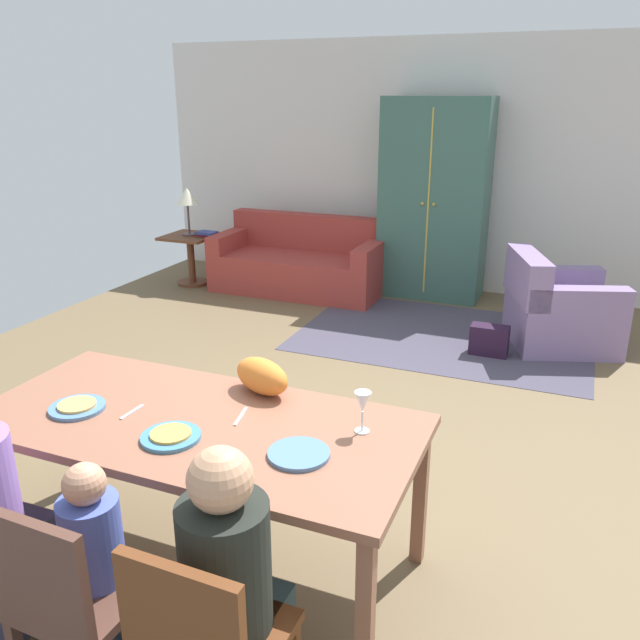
% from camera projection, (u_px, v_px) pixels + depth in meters
% --- Properties ---
extents(ground_plane, '(7.19, 6.50, 0.02)m').
position_uv_depth(ground_plane, '(360.00, 409.00, 4.59)').
color(ground_plane, brown).
extents(back_wall, '(7.19, 0.10, 2.70)m').
position_uv_depth(back_wall, '(461.00, 168.00, 7.02)').
color(back_wall, silver).
rests_on(back_wall, ground_plane).
extents(dining_table, '(1.99, 0.92, 0.76)m').
position_uv_depth(dining_table, '(196.00, 433.00, 2.86)').
color(dining_table, brown).
rests_on(dining_table, ground_plane).
extents(plate_near_man, '(0.25, 0.25, 0.02)m').
position_uv_depth(plate_near_man, '(77.00, 408.00, 2.93)').
color(plate_near_man, teal).
rests_on(plate_near_man, dining_table).
extents(pizza_near_man, '(0.17, 0.17, 0.01)m').
position_uv_depth(pizza_near_man, '(77.00, 405.00, 2.92)').
color(pizza_near_man, tan).
rests_on(pizza_near_man, plate_near_man).
extents(plate_near_child, '(0.25, 0.25, 0.02)m').
position_uv_depth(plate_near_child, '(171.00, 437.00, 2.68)').
color(plate_near_child, teal).
rests_on(plate_near_child, dining_table).
extents(pizza_near_child, '(0.17, 0.17, 0.01)m').
position_uv_depth(pizza_near_child, '(171.00, 434.00, 2.67)').
color(pizza_near_child, gold).
rests_on(pizza_near_child, plate_near_child).
extents(plate_near_woman, '(0.25, 0.25, 0.02)m').
position_uv_depth(plate_near_woman, '(299.00, 454.00, 2.55)').
color(plate_near_woman, '#5077A5').
rests_on(plate_near_woman, dining_table).
extents(wine_glass, '(0.07, 0.07, 0.19)m').
position_uv_depth(wine_glass, '(363.00, 404.00, 2.69)').
color(wine_glass, silver).
rests_on(wine_glass, dining_table).
extents(fork, '(0.02, 0.15, 0.01)m').
position_uv_depth(fork, '(132.00, 412.00, 2.90)').
color(fork, silver).
rests_on(fork, dining_table).
extents(knife, '(0.05, 0.17, 0.01)m').
position_uv_depth(knife, '(242.00, 416.00, 2.86)').
color(knife, silver).
rests_on(knife, dining_table).
extents(dining_chair_child, '(0.43, 0.43, 0.87)m').
position_uv_depth(dining_chair_child, '(68.00, 595.00, 2.21)').
color(dining_chair_child, '#523228').
rests_on(dining_chair_child, ground_plane).
extents(person_child, '(0.22, 0.29, 0.92)m').
position_uv_depth(person_child, '(104.00, 576.00, 2.38)').
color(person_child, '#293B50').
rests_on(person_child, ground_plane).
extents(person_woman, '(0.30, 0.40, 1.11)m').
position_uv_depth(person_woman, '(233.00, 600.00, 2.16)').
color(person_woman, '#283E41').
rests_on(person_woman, ground_plane).
extents(cat, '(0.36, 0.27, 0.17)m').
position_uv_depth(cat, '(262.00, 376.00, 3.07)').
color(cat, orange).
rests_on(cat, dining_table).
extents(area_rug, '(2.60, 1.80, 0.01)m').
position_uv_depth(area_rug, '(444.00, 336.00, 5.95)').
color(area_rug, '#454050').
rests_on(area_rug, ground_plane).
extents(couch, '(1.89, 0.86, 0.82)m').
position_uv_depth(couch, '(300.00, 264.00, 7.26)').
color(couch, '#9C362F').
rests_on(couch, ground_plane).
extents(armchair, '(1.09, 1.09, 0.82)m').
position_uv_depth(armchair, '(557.00, 310.00, 5.67)').
color(armchair, gray).
rests_on(armchair, ground_plane).
extents(armoire, '(1.10, 0.59, 2.10)m').
position_uv_depth(armoire, '(434.00, 200.00, 6.85)').
color(armoire, '#385F54').
rests_on(armoire, ground_plane).
extents(side_table, '(0.56, 0.56, 0.58)m').
position_uv_depth(side_table, '(191.00, 252.00, 7.47)').
color(side_table, brown).
rests_on(side_table, ground_plane).
extents(table_lamp, '(0.26, 0.26, 0.54)m').
position_uv_depth(table_lamp, '(187.00, 198.00, 7.26)').
color(table_lamp, '#4E3B3E').
rests_on(table_lamp, side_table).
extents(book_lower, '(0.22, 0.16, 0.03)m').
position_uv_depth(book_lower, '(206.00, 235.00, 7.37)').
color(book_lower, maroon).
rests_on(book_lower, side_table).
extents(book_upper, '(0.22, 0.16, 0.03)m').
position_uv_depth(book_upper, '(206.00, 233.00, 7.33)').
color(book_upper, '#353F84').
rests_on(book_upper, book_lower).
extents(handbag, '(0.32, 0.16, 0.26)m').
position_uv_depth(handbag, '(489.00, 340.00, 5.49)').
color(handbag, '#26142A').
rests_on(handbag, ground_plane).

